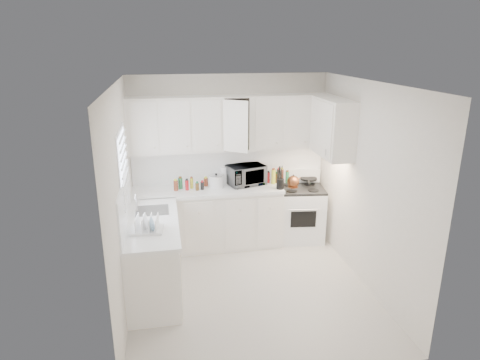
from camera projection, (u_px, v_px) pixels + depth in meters
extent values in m
plane|color=beige|center=(250.00, 288.00, 5.50)|extent=(3.20, 3.20, 0.00)
plane|color=white|center=(251.00, 83.00, 4.70)|extent=(3.20, 3.20, 0.00)
plane|color=silver|center=(230.00, 159.00, 6.60)|extent=(3.00, 0.00, 3.00)
plane|color=silver|center=(289.00, 256.00, 3.61)|extent=(3.00, 0.00, 3.00)
plane|color=silver|center=(122.00, 202.00, 4.84)|extent=(0.00, 3.20, 3.20)
plane|color=silver|center=(367.00, 186.00, 5.36)|extent=(0.00, 3.20, 3.20)
cube|color=white|center=(207.00, 190.00, 6.36)|extent=(2.24, 0.64, 0.05)
cube|color=white|center=(152.00, 223.00, 5.20)|extent=(0.64, 1.62, 0.05)
cube|color=white|center=(230.00, 164.00, 6.61)|extent=(2.98, 0.02, 0.55)
cube|color=white|center=(125.00, 202.00, 5.06)|extent=(0.02, 1.60, 0.55)
imported|color=gray|center=(246.00, 173.00, 6.49)|extent=(0.61, 0.45, 0.37)
cylinder|color=white|center=(224.00, 175.00, 6.53)|extent=(0.12, 0.12, 0.27)
cylinder|color=brown|center=(176.00, 184.00, 6.37)|extent=(0.06, 0.06, 0.13)
cylinder|color=#287844|center=(181.00, 185.00, 6.30)|extent=(0.06, 0.06, 0.13)
cylinder|color=red|center=(186.00, 183.00, 6.40)|extent=(0.06, 0.06, 0.13)
cylinder|color=yellow|center=(191.00, 185.00, 6.33)|extent=(0.06, 0.06, 0.13)
cylinder|color=brown|center=(196.00, 182.00, 6.42)|extent=(0.06, 0.06, 0.13)
cylinder|color=black|center=(201.00, 184.00, 6.35)|extent=(0.06, 0.06, 0.13)
cylinder|color=brown|center=(206.00, 182.00, 6.45)|extent=(0.06, 0.06, 0.13)
cylinder|color=#287844|center=(211.00, 183.00, 6.38)|extent=(0.06, 0.06, 0.13)
cylinder|color=red|center=(268.00, 176.00, 6.65)|extent=(0.06, 0.06, 0.19)
cylinder|color=yellow|center=(272.00, 177.00, 6.60)|extent=(0.06, 0.06, 0.19)
cylinder|color=brown|center=(274.00, 175.00, 6.67)|extent=(0.06, 0.06, 0.19)
cylinder|color=black|center=(279.00, 176.00, 6.62)|extent=(0.06, 0.06, 0.19)
cylinder|color=brown|center=(281.00, 175.00, 6.68)|extent=(0.06, 0.06, 0.19)
cylinder|color=#287844|center=(286.00, 176.00, 6.64)|extent=(0.06, 0.06, 0.19)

